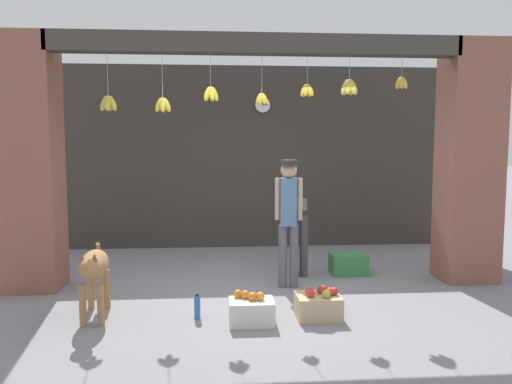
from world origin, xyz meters
TOP-DOWN VIEW (x-y plane):
  - ground_plane at (0.00, 0.00)m, footprint 60.00×60.00m
  - shop_back_wall at (0.00, 2.66)m, footprint 6.91×0.12m
  - shop_pillar_left at (-2.80, 0.30)m, footprint 0.70×0.60m
  - shop_pillar_right at (2.80, 0.30)m, footprint 0.70×0.60m
  - storefront_awning at (0.01, 0.12)m, footprint 5.01×0.28m
  - dog at (-1.78, -0.85)m, footprint 0.36×1.04m
  - shopkeeper at (0.39, 0.11)m, footprint 0.34×0.27m
  - worker_stooping at (0.57, 0.82)m, footprint 0.33×0.84m
  - fruit_crate_oranges at (-0.16, -1.12)m, footprint 0.46×0.33m
  - fruit_crate_apples at (0.55, -1.00)m, footprint 0.46×0.39m
  - produce_box_green at (1.32, 0.68)m, footprint 0.49×0.37m
  - water_bottle at (-0.72, -0.94)m, footprint 0.07×0.07m
  - wall_clock at (0.28, 2.58)m, footprint 0.27×0.03m

SIDE VIEW (x-z plane):
  - ground_plane at x=0.00m, z-range 0.00..0.00m
  - water_bottle at x=-0.72m, z-range -0.01..0.26m
  - fruit_crate_oranges at x=-0.16m, z-range -0.03..0.30m
  - fruit_crate_apples at x=0.55m, z-range -0.02..0.30m
  - produce_box_green at x=1.32m, z-range 0.00..0.29m
  - dog at x=-1.78m, z-range 0.15..0.92m
  - worker_stooping at x=0.57m, z-range 0.18..1.28m
  - shopkeeper at x=0.39m, z-range 0.14..1.75m
  - shop_back_wall at x=0.00m, z-range 0.00..3.13m
  - shop_pillar_left at x=-2.80m, z-range 0.00..3.13m
  - shop_pillar_right at x=2.80m, z-range 0.00..3.13m
  - wall_clock at x=0.28m, z-range 2.33..2.60m
  - storefront_awning at x=0.01m, z-range 2.49..3.44m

